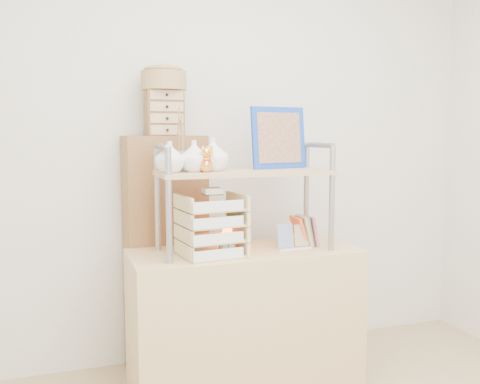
# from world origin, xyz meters

# --- Properties ---
(room_shell) EXTENTS (3.42, 3.41, 2.61)m
(room_shell) POSITION_xyz_m (0.00, 0.39, 1.69)
(room_shell) COLOR silver
(room_shell) RESTS_ON ground
(desk) EXTENTS (1.20, 0.50, 0.75)m
(desk) POSITION_xyz_m (0.00, 1.20, 0.38)
(desk) COLOR tan
(desk) RESTS_ON ground
(cabinet) EXTENTS (0.46, 0.26, 1.35)m
(cabinet) POSITION_xyz_m (-0.35, 1.57, 0.68)
(cabinet) COLOR brown
(cabinet) RESTS_ON ground
(hutch) EXTENTS (0.92, 0.34, 0.76)m
(hutch) POSITION_xyz_m (-0.09, 1.21, 1.20)
(hutch) COLOR gray
(hutch) RESTS_ON desk
(letter_tray) EXTENTS (0.31, 0.30, 0.35)m
(letter_tray) POSITION_xyz_m (-0.20, 1.13, 0.89)
(letter_tray) COLOR tan
(letter_tray) RESTS_ON desk
(salt_lamp) EXTENTS (0.12, 0.11, 0.18)m
(salt_lamp) POSITION_xyz_m (-0.05, 1.25, 0.84)
(salt_lamp) COLOR brown
(salt_lamp) RESTS_ON desk
(desk_clock) EXTENTS (0.08, 0.04, 0.11)m
(desk_clock) POSITION_xyz_m (-0.14, 1.08, 0.80)
(desk_clock) COLOR tan
(desk_clock) RESTS_ON desk
(postcard_stand) EXTENTS (0.20, 0.06, 0.14)m
(postcard_stand) POSITION_xyz_m (0.26, 1.15, 0.79)
(postcard_stand) COLOR white
(postcard_stand) RESTS_ON desk
(drawer_chest) EXTENTS (0.20, 0.16, 0.25)m
(drawer_chest) POSITION_xyz_m (-0.35, 1.55, 1.48)
(drawer_chest) COLOR brown
(drawer_chest) RESTS_ON cabinet
(woven_basket) EXTENTS (0.25, 0.25, 0.10)m
(woven_basket) POSITION_xyz_m (-0.35, 1.55, 1.65)
(woven_basket) COLOR olive
(woven_basket) RESTS_ON drawer_chest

